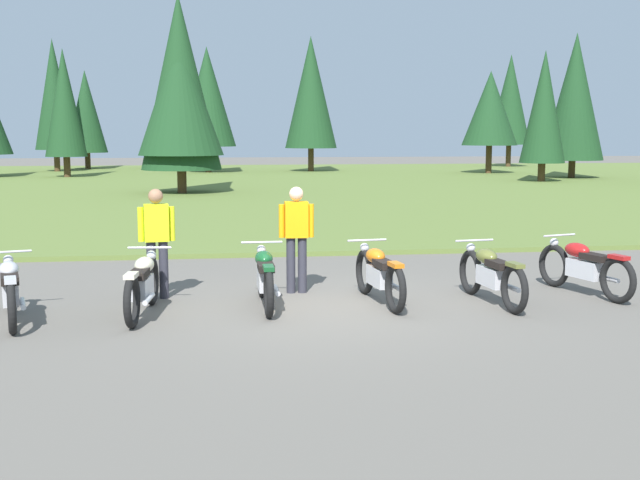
# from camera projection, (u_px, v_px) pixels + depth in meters

# --- Properties ---
(ground_plane) EXTENTS (140.00, 140.00, 0.00)m
(ground_plane) POSITION_uv_depth(u_px,v_px,m) (325.00, 307.00, 11.38)
(ground_plane) COLOR #605B54
(grass_moorland) EXTENTS (80.00, 44.00, 0.10)m
(grass_moorland) POSITION_uv_depth(u_px,v_px,m) (249.00, 184.00, 37.61)
(grass_moorland) COLOR #5B7033
(grass_moorland) RESTS_ON ground
(forest_treeline) EXTENTS (38.08, 25.83, 8.40)m
(forest_treeline) POSITION_uv_depth(u_px,v_px,m) (313.00, 99.00, 43.45)
(forest_treeline) COLOR #47331E
(forest_treeline) RESTS_ON ground
(motorcycle_silver) EXTENTS (0.77, 2.06, 0.88)m
(motorcycle_silver) POSITION_uv_depth(u_px,v_px,m) (10.00, 290.00, 10.45)
(motorcycle_silver) COLOR black
(motorcycle_silver) RESTS_ON ground
(motorcycle_cream) EXTENTS (0.62, 2.10, 0.88)m
(motorcycle_cream) POSITION_uv_depth(u_px,v_px,m) (143.00, 284.00, 10.82)
(motorcycle_cream) COLOR black
(motorcycle_cream) RESTS_ON ground
(motorcycle_british_green) EXTENTS (0.62, 2.10, 0.88)m
(motorcycle_british_green) POSITION_uv_depth(u_px,v_px,m) (265.00, 277.00, 11.38)
(motorcycle_british_green) COLOR black
(motorcycle_british_green) RESTS_ON ground
(motorcycle_orange) EXTENTS (0.63, 2.10, 0.88)m
(motorcycle_orange) POSITION_uv_depth(u_px,v_px,m) (379.00, 274.00, 11.62)
(motorcycle_orange) COLOR black
(motorcycle_orange) RESTS_ON ground
(motorcycle_olive) EXTENTS (0.63, 2.10, 0.88)m
(motorcycle_olive) POSITION_uv_depth(u_px,v_px,m) (491.00, 274.00, 11.60)
(motorcycle_olive) COLOR black
(motorcycle_olive) RESTS_ON ground
(motorcycle_red) EXTENTS (0.81, 2.04, 0.88)m
(motorcycle_red) POSITION_uv_depth(u_px,v_px,m) (584.00, 267.00, 12.23)
(motorcycle_red) COLOR black
(motorcycle_red) RESTS_ON ground
(rider_near_row_end) EXTENTS (0.55, 0.26, 1.67)m
(rider_near_row_end) POSITION_uv_depth(u_px,v_px,m) (157.00, 237.00, 11.86)
(rider_near_row_end) COLOR #2D2D38
(rider_near_row_end) RESTS_ON ground
(rider_in_hivis_vest) EXTENTS (0.55, 0.22, 1.67)m
(rider_in_hivis_vest) POSITION_uv_depth(u_px,v_px,m) (296.00, 233.00, 12.30)
(rider_in_hivis_vest) COLOR #2D2D38
(rider_in_hivis_vest) RESTS_ON ground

